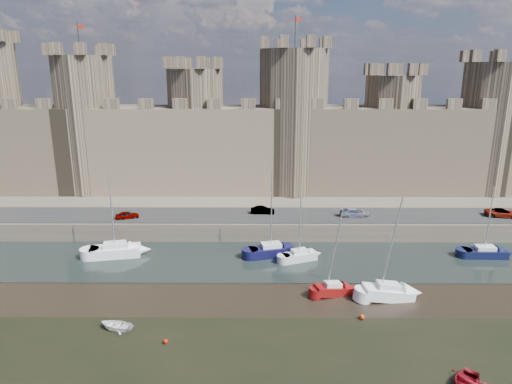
% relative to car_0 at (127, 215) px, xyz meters
% --- Properties ---
extents(water_channel, '(160.00, 12.00, 0.08)m').
position_rel_car_0_xyz_m(water_channel, '(21.81, -8.47, -3.00)').
color(water_channel, black).
rests_on(water_channel, ground).
extents(quay, '(160.00, 60.00, 2.50)m').
position_rel_car_0_xyz_m(quay, '(21.81, 27.53, -1.79)').
color(quay, '#4C443A').
rests_on(quay, ground).
extents(road, '(160.00, 7.00, 0.10)m').
position_rel_car_0_xyz_m(road, '(21.81, 1.53, -0.49)').
color(road, black).
rests_on(road, quay).
extents(castle, '(108.50, 11.00, 29.00)m').
position_rel_car_0_xyz_m(castle, '(21.18, 15.53, 8.63)').
color(castle, '#42382B').
rests_on(castle, quay).
extents(car_0, '(3.40, 2.24, 1.08)m').
position_rel_car_0_xyz_m(car_0, '(0.00, 0.00, 0.00)').
color(car_0, gray).
rests_on(car_0, quay).
extents(car_1, '(3.41, 1.29, 1.11)m').
position_rel_car_0_xyz_m(car_1, '(18.71, 2.23, 0.02)').
color(car_1, gray).
rests_on(car_1, quay).
extents(car_2, '(4.25, 1.90, 1.21)m').
position_rel_car_0_xyz_m(car_2, '(31.62, 1.02, 0.07)').
color(car_2, gray).
rests_on(car_2, quay).
extents(car_3, '(4.77, 2.97, 1.23)m').
position_rel_car_0_xyz_m(car_3, '(52.14, 0.99, 0.08)').
color(car_3, gray).
rests_on(car_3, quay).
extents(sailboat_0, '(6.39, 3.44, 11.33)m').
position_rel_car_0_xyz_m(sailboat_0, '(0.35, -7.27, -2.18)').
color(sailboat_0, white).
rests_on(sailboat_0, ground).
extents(sailboat_1, '(5.73, 3.39, 10.78)m').
position_rel_car_0_xyz_m(sailboat_1, '(19.70, -7.07, -2.20)').
color(sailboat_1, black).
rests_on(sailboat_1, ground).
extents(sailboat_2, '(4.49, 3.02, 9.03)m').
position_rel_car_0_xyz_m(sailboat_2, '(23.09, -8.39, -2.29)').
color(sailboat_2, silver).
rests_on(sailboat_2, ground).
extents(sailboat_3, '(5.15, 2.07, 8.98)m').
position_rel_car_0_xyz_m(sailboat_3, '(46.12, -7.18, -2.32)').
color(sailboat_3, black).
rests_on(sailboat_3, ground).
extents(sailboat_4, '(4.11, 2.54, 8.98)m').
position_rel_car_0_xyz_m(sailboat_4, '(25.80, -16.91, -2.35)').
color(sailboat_4, '#670C0B').
rests_on(sailboat_4, ground).
extents(sailboat_5, '(5.27, 2.49, 11.00)m').
position_rel_car_0_xyz_m(sailboat_5, '(31.27, -17.74, -2.26)').
color(sailboat_5, white).
rests_on(sailboat_5, ground).
extents(dinghy_4, '(4.15, 4.37, 0.74)m').
position_rel_car_0_xyz_m(dinghy_4, '(33.46, -31.00, -2.67)').
color(dinghy_4, maroon).
rests_on(dinghy_4, ground).
extents(dinghy_6, '(3.45, 2.80, 0.63)m').
position_rel_car_0_xyz_m(dinghy_6, '(5.33, -23.44, -2.72)').
color(dinghy_6, white).
rests_on(dinghy_6, ground).
extents(buoy_1, '(0.41, 0.41, 0.41)m').
position_rel_car_0_xyz_m(buoy_1, '(10.19, -25.61, -2.83)').
color(buoy_1, '#BA1108').
rests_on(buoy_1, ground).
extents(buoy_3, '(0.49, 0.49, 0.49)m').
position_rel_car_0_xyz_m(buoy_3, '(27.83, -21.66, -2.79)').
color(buoy_3, '#BE2C08').
rests_on(buoy_3, ground).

